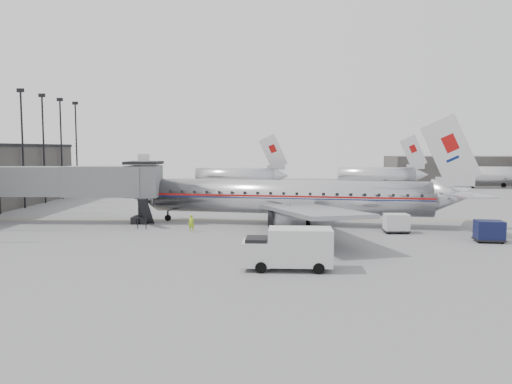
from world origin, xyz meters
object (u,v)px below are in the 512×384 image
service_van (289,248)px  airliner (296,197)px  baggage_cart_navy (489,231)px  baggage_cart_white (396,223)px  ramp_worker (191,223)px

service_van → airliner: bearing=87.3°
service_van → baggage_cart_navy: 19.48m
service_van → baggage_cart_white: 17.47m
airliner → baggage_cart_white: size_ratio=15.54×
service_van → baggage_cart_white: (10.39, 14.03, -0.47)m
baggage_cart_white → ramp_worker: 18.78m
baggage_cart_white → service_van: bearing=-127.0°
airliner → service_van: bearing=-85.3°
baggage_cart_navy → ramp_worker: (-25.26, 4.64, -0.16)m
airliner → service_van: (-1.56, -18.88, -1.38)m
baggage_cart_navy → baggage_cart_white: 7.79m
ramp_worker → service_van: bearing=-56.4°
service_van → baggage_cart_white: size_ratio=2.57×
baggage_cart_white → ramp_worker: bearing=178.5°
service_van → ramp_worker: service_van is taller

